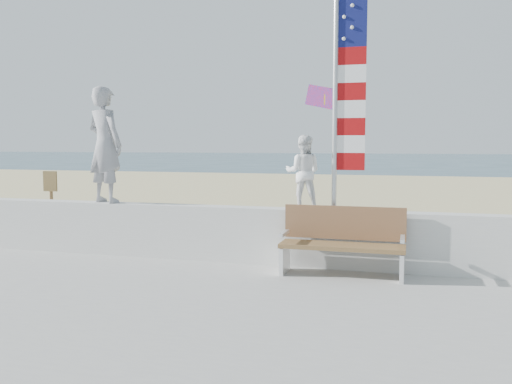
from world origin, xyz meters
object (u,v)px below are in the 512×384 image
at_px(adult, 105,145).
at_px(flag, 344,85).
at_px(bench, 343,241).
at_px(child, 303,172).

height_order(adult, flag, flag).
bearing_deg(adult, bench, -168.04).
xyz_separation_m(adult, bench, (4.18, -0.45, -1.40)).
distance_m(adult, child, 3.53).
distance_m(child, flag, 1.47).
bearing_deg(flag, child, 179.97).
bearing_deg(bench, adult, 173.80).
relative_size(child, bench, 0.65).
xyz_separation_m(adult, child, (3.50, 0.00, -0.43)).
distance_m(adult, bench, 4.44).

